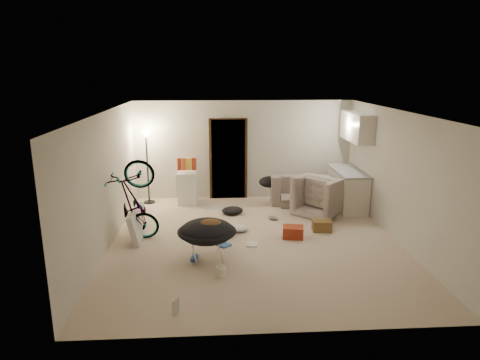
{
  "coord_description": "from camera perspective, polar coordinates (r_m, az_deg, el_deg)",
  "views": [
    {
      "loc": [
        -0.76,
        -7.72,
        3.23
      ],
      "look_at": [
        -0.25,
        0.6,
        1.08
      ],
      "focal_mm": 32.0,
      "sensor_mm": 36.0,
      "label": 1
    }
  ],
  "objects": [
    {
      "name": "saucer_chair",
      "position": [
        7.5,
        -4.43,
        -7.52
      ],
      "size": [
        1.02,
        1.02,
        0.72
      ],
      "color": "silver",
      "rests_on": "floor"
    },
    {
      "name": "hoodie",
      "position": [
        7.4,
        -4.07,
        -6.12
      ],
      "size": [
        0.57,
        0.52,
        0.22
      ],
      "primitive_type": "ellipsoid",
      "rotation": [
        0.0,
        0.0,
        0.28
      ],
      "color": "#4E321B",
      "rests_on": "saucer_chair"
    },
    {
      "name": "kitchen_uppers",
      "position": [
        10.35,
        15.32,
        6.85
      ],
      "size": [
        0.38,
        1.4,
        0.65
      ],
      "primitive_type": "cube",
      "color": "beige",
      "rests_on": "wall_right"
    },
    {
      "name": "drink_case_b",
      "position": [
        8.59,
        7.08,
        -6.91
      ],
      "size": [
        0.44,
        0.36,
        0.23
      ],
      "primitive_type": "cube",
      "rotation": [
        0.0,
        0.0,
        -0.17
      ],
      "color": "maroon",
      "rests_on": "floor"
    },
    {
      "name": "doorway",
      "position": [
        10.92,
        -1.57,
        2.78
      ],
      "size": [
        0.85,
        0.1,
        2.04
      ],
      "primitive_type": "cube",
      "color": "black",
      "rests_on": "floor"
    },
    {
      "name": "wall_left",
      "position": [
        8.21,
        -17.51,
        -0.18
      ],
      "size": [
        0.02,
        6.0,
        2.5
      ],
      "primitive_type": "cube",
      "color": "beige",
      "rests_on": "floor"
    },
    {
      "name": "drink_case_a",
      "position": [
        9.04,
        10.87,
        -6.0
      ],
      "size": [
        0.41,
        0.31,
        0.22
      ],
      "primitive_type": "cube",
      "rotation": [
        0.0,
        0.0,
        -0.09
      ],
      "color": "brown",
      "rests_on": "floor"
    },
    {
      "name": "clothes_lump_b",
      "position": [
        9.92,
        -1.02,
        -4.08
      ],
      "size": [
        0.64,
        0.61,
        0.15
      ],
      "primitive_type": "ellipsoid",
      "rotation": [
        0.0,
        0.0,
        0.45
      ],
      "color": "black",
      "rests_on": "floor"
    },
    {
      "name": "door_trim",
      "position": [
        10.89,
        -1.57,
        2.75
      ],
      "size": [
        0.97,
        0.04,
        2.1
      ],
      "primitive_type": "cube",
      "color": "#362212",
      "rests_on": "floor"
    },
    {
      "name": "shoe_0",
      "position": [
        9.31,
        -3.46,
        -5.52
      ],
      "size": [
        0.3,
        0.25,
        0.1
      ],
      "primitive_type": "ellipsoid",
      "rotation": [
        0.0,
        0.0,
        0.57
      ],
      "color": "#2F55AB",
      "rests_on": "floor"
    },
    {
      "name": "book_white",
      "position": [
        8.24,
        1.66,
        -8.52
      ],
      "size": [
        0.25,
        0.3,
        0.02
      ],
      "primitive_type": "cube",
      "rotation": [
        0.0,
        0.0,
        -0.19
      ],
      "color": "silver",
      "rests_on": "floor"
    },
    {
      "name": "sofa_drape",
      "position": [
        10.61,
        4.05,
        -0.26
      ],
      "size": [
        0.59,
        0.5,
        0.28
      ],
      "primitive_type": "ellipsoid",
      "rotation": [
        0.0,
        0.0,
        -0.08
      ],
      "color": "black",
      "rests_on": "sofa"
    },
    {
      "name": "book_blue",
      "position": [
        8.23,
        -2.35,
        -8.56
      ],
      "size": [
        0.36,
        0.37,
        0.03
      ],
      "primitive_type": "cube",
      "rotation": [
        0.0,
        0.0,
        0.72
      ],
      "color": "#2F55AB",
      "rests_on": "floor"
    },
    {
      "name": "floor",
      "position": [
        8.4,
        1.96,
        -8.23
      ],
      "size": [
        5.5,
        6.0,
        0.02
      ],
      "primitive_type": "cube",
      "color": "beige",
      "rests_on": "ground"
    },
    {
      "name": "counter_top",
      "position": [
        10.49,
        14.27,
        1.18
      ],
      "size": [
        0.64,
        1.54,
        0.04
      ],
      "primitive_type": "cube",
      "color": "gray",
      "rests_on": "kitchen_counter"
    },
    {
      "name": "shoe_1",
      "position": [
        9.53,
        4.45,
        -5.09
      ],
      "size": [
        0.26,
        0.24,
        0.09
      ],
      "primitive_type": "ellipsoid",
      "rotation": [
        0.0,
        0.0,
        -0.66
      ],
      "color": "slate",
      "rests_on": "floor"
    },
    {
      "name": "armchair",
      "position": [
        10.08,
        11.22,
        -2.53
      ],
      "size": [
        1.35,
        1.36,
        0.66
      ],
      "primitive_type": "imported",
      "rotation": [
        0.0,
        0.0,
        2.33
      ],
      "color": "#3B433B",
      "rests_on": "floor"
    },
    {
      "name": "snack_box_3",
      "position": [
        10.52,
        -6.14,
        2.14
      ],
      "size": [
        0.11,
        0.09,
        0.3
      ],
      "primitive_type": "cube",
      "rotation": [
        0.0,
        0.0,
        -0.2
      ],
      "color": "maroon",
      "rests_on": "mini_fridge"
    },
    {
      "name": "clothes_lump_c",
      "position": [
        8.88,
        -0.23,
        -6.43
      ],
      "size": [
        0.47,
        0.42,
        0.13
      ],
      "primitive_type": "ellipsoid",
      "rotation": [
        0.0,
        0.0,
        -0.19
      ],
      "color": "silver",
      "rests_on": "floor"
    },
    {
      "name": "snack_box_1",
      "position": [
        10.53,
        -7.45,
        2.12
      ],
      "size": [
        0.1,
        0.08,
        0.3
      ],
      "primitive_type": "cube",
      "rotation": [
        0.0,
        0.0,
        -0.07
      ],
      "color": "#B84D17",
      "rests_on": "mini_fridge"
    },
    {
      "name": "snack_box_2",
      "position": [
        10.52,
        -6.8,
        2.13
      ],
      "size": [
        0.12,
        0.1,
        0.3
      ],
      "primitive_type": "cube",
      "rotation": [
        0.0,
        0.0,
        0.36
      ],
      "color": "yellow",
      "rests_on": "mini_fridge"
    },
    {
      "name": "ceiling",
      "position": [
        7.79,
        2.12,
        9.14
      ],
      "size": [
        5.5,
        6.0,
        0.02
      ],
      "primitive_type": "cube",
      "color": "white",
      "rests_on": "wall_back"
    },
    {
      "name": "bicycle",
      "position": [
        8.52,
        -13.8,
        -5.11
      ],
      "size": [
        1.7,
        0.79,
        0.96
      ],
      "primitive_type": "imported",
      "rotation": [
        0.0,
        -0.17,
        1.53
      ],
      "color": "black",
      "rests_on": "floor"
    },
    {
      "name": "floor_lamp",
      "position": [
        10.67,
        -12.34,
        3.75
      ],
      "size": [
        0.28,
        0.28,
        1.81
      ],
      "color": "black",
      "rests_on": "floor"
    },
    {
      "name": "shoe_2",
      "position": [
        7.62,
        -6.11,
        -10.28
      ],
      "size": [
        0.2,
        0.31,
        0.11
      ],
      "primitive_type": "ellipsoid",
      "rotation": [
        0.0,
        0.0,
        1.26
      ],
      "color": "#2F55AB",
      "rests_on": "floor"
    },
    {
      "name": "clothes_lump_a",
      "position": [
        8.65,
        -2.69,
        -6.84
      ],
      "size": [
        0.62,
        0.55,
        0.18
      ],
      "primitive_type": "ellipsoid",
      "rotation": [
        0.0,
        0.0,
        0.11
      ],
      "color": "black",
      "rests_on": "floor"
    },
    {
      "name": "wall_front",
      "position": [
        5.16,
        5.28,
        -8.17
      ],
      "size": [
        5.5,
        0.02,
        2.5
      ],
      "primitive_type": "cube",
      "color": "beige",
      "rests_on": "floor"
    },
    {
      "name": "tv_box",
      "position": [
        8.63,
        -13.65,
        -5.84
      ],
      "size": [
        0.24,
        0.9,
        0.6
      ],
      "primitive_type": "cube",
      "rotation": [
        0.0,
        -0.21,
        0.01
      ],
      "color": "silver",
      "rests_on": "floor"
    },
    {
      "name": "book_asset",
      "position": [
        6.12,
        -8.88,
        -17.52
      ],
      "size": [
        0.27,
        0.25,
        0.02
      ],
      "primitive_type": "imported",
      "rotation": [
        0.0,
        0.0,
        1.12
      ],
      "color": "maroon",
      "rests_on": "floor"
    },
    {
      "name": "mini_fridge",
      "position": [
        10.67,
        -7.08,
        -1.03
      ],
      "size": [
        0.48,
        0.48,
        0.8
      ],
      "primitive_type": "cube",
      "rotation": [
        0.0,
        0.0,
        0.03
      ],
      "color": "white",
      "rests_on": "floor"
    },
    {
      "name": "wall_right",
      "position": [
        8.71,
        20.42,
        0.4
      ],
      "size": [
        0.02,
        6.0,
        2.5
      ],
      "primitive_type": "cube",
      "color": "beige",
      "rests_on": "floor"
    },
    {
      "name": "juicer",
      "position": [
        7.04,
        -2.55,
        -11.97
      ],
      "size": [
        0.17,
        0.17,
        0.24
      ],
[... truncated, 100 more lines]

